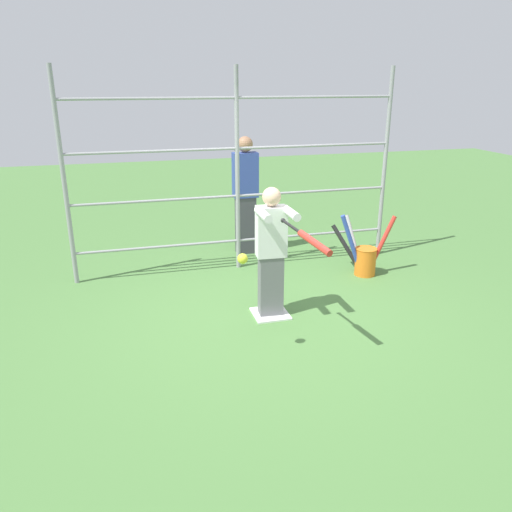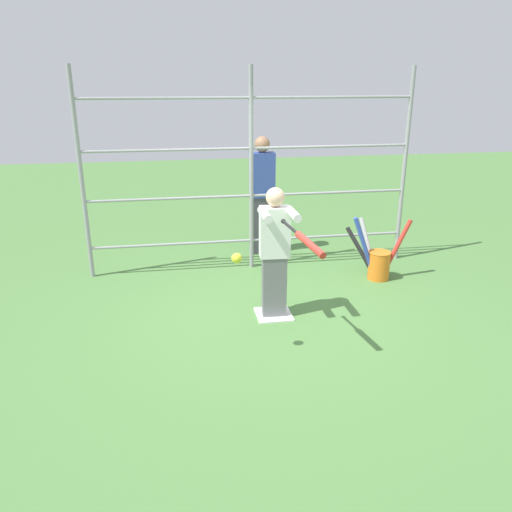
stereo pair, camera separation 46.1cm
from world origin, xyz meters
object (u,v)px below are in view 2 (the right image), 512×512
Objects in this scene: baseball_bat_swinging at (306,241)px; bat_bucket at (377,261)px; softball_in_flight at (237,258)px; bystander_behind_fence at (262,194)px; batter at (275,249)px.

baseball_bat_swinging reaches higher than bat_bucket.
baseball_bat_swinging is at bearing 179.51° from softball_in_flight.
bystander_behind_fence is at bearing -104.49° from softball_in_flight.
bat_bucket is at bearing 135.39° from bystander_behind_fence.
batter is at bearing -82.29° from baseball_bat_swinging.
baseball_bat_swinging is 0.45× the size of bystander_behind_fence.
bat_bucket is 0.49× the size of bystander_behind_fence.
baseball_bat_swinging is at bearing 49.46° from bat_bucket.
softball_in_flight is at bearing -0.49° from baseball_bat_swinging.
bystander_behind_fence is (-0.26, -2.22, 0.12)m from batter.
batter reaches higher than baseball_bat_swinging.
bat_bucket is 2.00m from bystander_behind_fence.
bystander_behind_fence is (1.34, -1.32, 0.68)m from bat_bucket.
baseball_bat_swinging is at bearing 87.25° from bystander_behind_fence.
baseball_bat_swinging is 0.66m from softball_in_flight.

